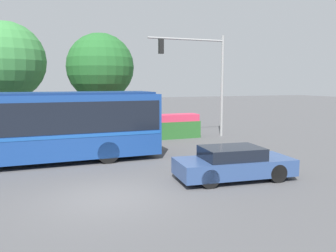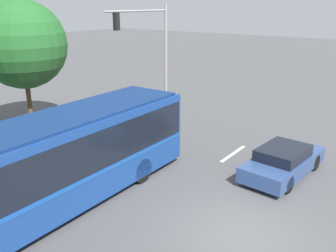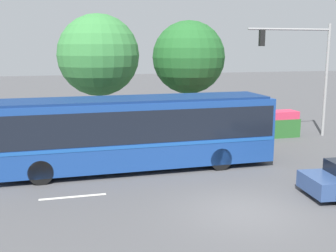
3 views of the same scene
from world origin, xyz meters
The scene contains 8 objects.
ground_plane centered at (0.00, 0.00, 0.00)m, with size 140.00×140.00×0.00m, color #4C4C4F.
city_bus centered at (-2.50, 5.87, 1.82)m, with size 12.17×2.71×3.20m.
sedan_foreground centered at (4.91, 0.42, 0.61)m, with size 4.54×2.23×1.25m.
traffic_light_pole centered at (8.54, 9.98, 4.43)m, with size 5.32×0.24×6.71m.
flowering_hedge centered at (4.39, 10.41, 0.77)m, with size 7.63×1.16×1.56m.
street_tree_left centered at (-3.46, 12.38, 4.89)m, with size 4.65×4.65×7.23m.
street_tree_centre centered at (2.41, 13.88, 4.70)m, with size 4.65×4.65×7.03m.
lane_stripe_near centered at (5.76, 3.06, 0.01)m, with size 2.40×0.16×0.01m, color silver.
Camera 1 is at (-2.00, -10.67, 3.64)m, focal length 37.27 mm.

